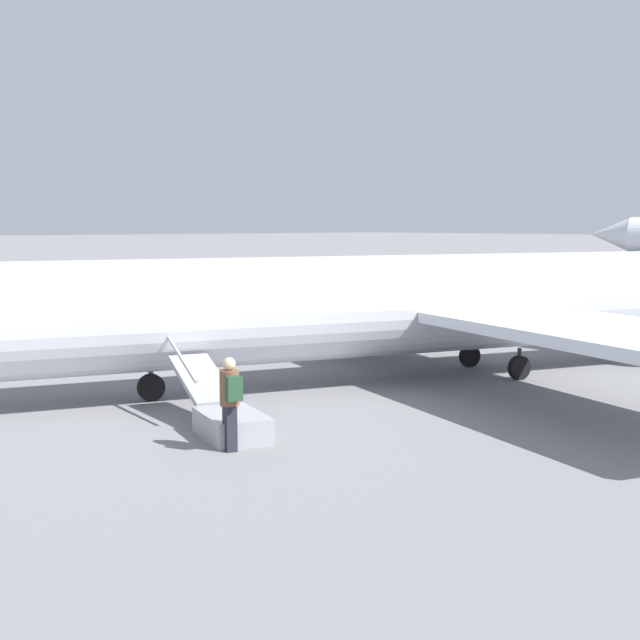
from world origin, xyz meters
TOP-DOWN VIEW (x-y plane):
  - ground_plane at (0.00, 0.00)m, footprint 600.00×600.00m
  - airplane_main at (-0.89, 0.28)m, footprint 28.51×22.03m
  - boarding_stairs at (7.69, 1.60)m, footprint 2.17×4.13m
  - passenger at (8.43, 2.78)m, footprint 0.42×0.57m

SIDE VIEW (x-z plane):
  - ground_plane at x=0.00m, z-range 0.00..0.00m
  - boarding_stairs at x=7.69m, z-range -0.48..1.23m
  - passenger at x=8.43m, z-range 0.13..1.87m
  - airplane_main at x=-0.89m, z-range -1.38..5.50m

